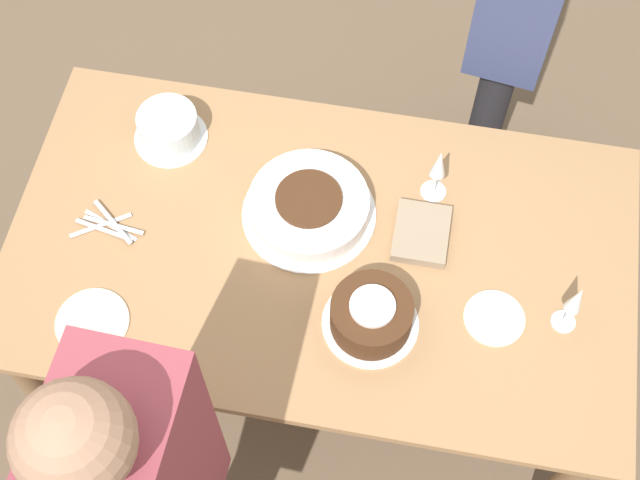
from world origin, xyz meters
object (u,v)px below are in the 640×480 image
at_px(cake_back_decorated, 169,128).
at_px(wine_glass_near, 575,302).
at_px(cake_front_chocolate, 371,315).
at_px(wine_glass_far, 438,168).
at_px(cake_center_white, 309,207).

height_order(cake_back_decorated, wine_glass_near, wine_glass_near).
xyz_separation_m(cake_front_chocolate, wine_glass_far, (0.11, 0.41, 0.07)).
bearing_deg(cake_front_chocolate, wine_glass_far, 75.23).
bearing_deg(cake_back_decorated, wine_glass_near, -18.29).
bearing_deg(cake_center_white, wine_glass_near, -15.77).
xyz_separation_m(cake_center_white, cake_back_decorated, (-0.43, 0.17, 0.01)).
bearing_deg(wine_glass_near, cake_center_white, 164.23).
distance_m(cake_front_chocolate, wine_glass_far, 0.43).
relative_size(cake_front_chocolate, wine_glass_far, 1.28).
xyz_separation_m(cake_back_decorated, wine_glass_near, (1.11, -0.37, 0.08)).
bearing_deg(cake_back_decorated, wine_glass_far, -3.48).
bearing_deg(cake_center_white, cake_front_chocolate, -53.59).
relative_size(cake_back_decorated, wine_glass_near, 1.07).
relative_size(cake_front_chocolate, wine_glass_near, 1.27).
height_order(cake_center_white, cake_back_decorated, cake_back_decorated).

